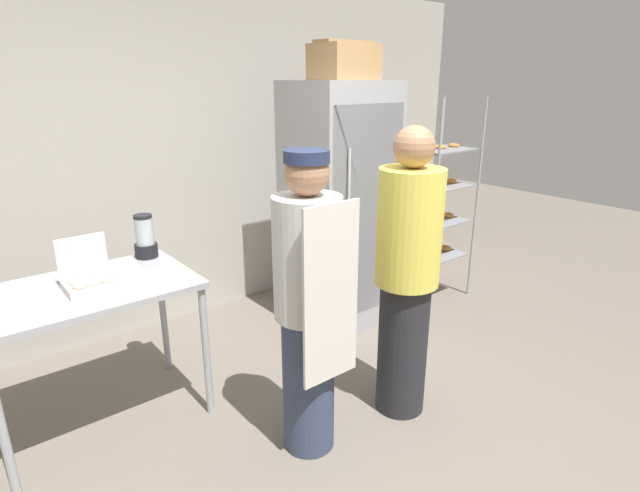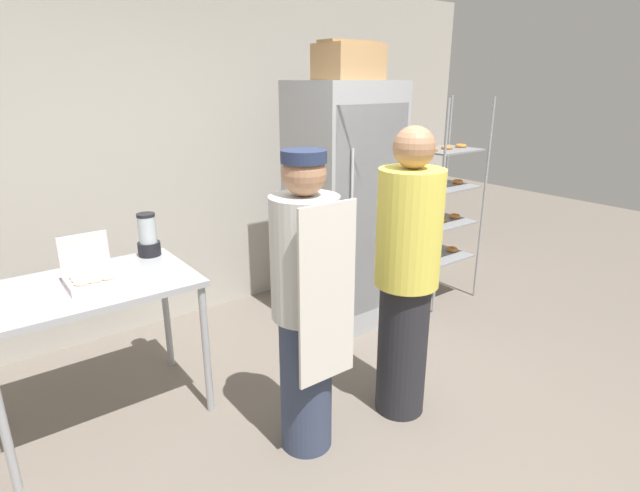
{
  "view_description": "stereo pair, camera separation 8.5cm",
  "coord_description": "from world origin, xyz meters",
  "px_view_note": "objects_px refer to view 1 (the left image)",
  "views": [
    {
      "loc": [
        -1.66,
        -1.47,
        1.96
      ],
      "look_at": [
        0.09,
        0.7,
        1.03
      ],
      "focal_mm": 28.0,
      "sensor_mm": 36.0,
      "label": 1
    },
    {
      "loc": [
        -1.59,
        -1.52,
        1.96
      ],
      "look_at": [
        0.09,
        0.7,
        1.03
      ],
      "focal_mm": 28.0,
      "sensor_mm": 36.0,
      "label": 2
    }
  ],
  "objects_px": {
    "cardboard_storage_box": "(344,61)",
    "person_customer": "(407,276)",
    "donut_box": "(90,281)",
    "refrigerator": "(339,209)",
    "baking_rack": "(436,203)",
    "person_baker": "(309,305)",
    "blender_pitcher": "(145,238)"
  },
  "relations": [
    {
      "from": "cardboard_storage_box",
      "to": "donut_box",
      "type": "bearing_deg",
      "value": -175.75
    },
    {
      "from": "cardboard_storage_box",
      "to": "person_baker",
      "type": "distance_m",
      "value": 1.96
    },
    {
      "from": "blender_pitcher",
      "to": "cardboard_storage_box",
      "type": "bearing_deg",
      "value": -6.54
    },
    {
      "from": "cardboard_storage_box",
      "to": "person_baker",
      "type": "relative_size",
      "value": 0.27
    },
    {
      "from": "refrigerator",
      "to": "donut_box",
      "type": "xyz_separation_m",
      "value": [
        -1.96,
        -0.19,
        -0.06
      ]
    },
    {
      "from": "baking_rack",
      "to": "donut_box",
      "type": "distance_m",
      "value": 2.99
    },
    {
      "from": "baking_rack",
      "to": "person_customer",
      "type": "xyz_separation_m",
      "value": [
        -1.52,
        -1.0,
        -0.01
      ]
    },
    {
      "from": "refrigerator",
      "to": "cardboard_storage_box",
      "type": "height_order",
      "value": "cardboard_storage_box"
    },
    {
      "from": "refrigerator",
      "to": "blender_pitcher",
      "type": "height_order",
      "value": "refrigerator"
    },
    {
      "from": "person_baker",
      "to": "person_customer",
      "type": "relative_size",
      "value": 0.95
    },
    {
      "from": "refrigerator",
      "to": "donut_box",
      "type": "distance_m",
      "value": 1.97
    },
    {
      "from": "person_baker",
      "to": "cardboard_storage_box",
      "type": "bearing_deg",
      "value": 42.37
    },
    {
      "from": "blender_pitcher",
      "to": "person_customer",
      "type": "xyz_separation_m",
      "value": [
        1.04,
        -1.29,
        -0.11
      ]
    },
    {
      "from": "cardboard_storage_box",
      "to": "refrigerator",
      "type": "bearing_deg",
      "value": 75.01
    },
    {
      "from": "person_baker",
      "to": "blender_pitcher",
      "type": "bearing_deg",
      "value": 107.94
    },
    {
      "from": "refrigerator",
      "to": "person_baker",
      "type": "bearing_deg",
      "value": -136.76
    },
    {
      "from": "cardboard_storage_box",
      "to": "person_customer",
      "type": "xyz_separation_m",
      "value": [
        -0.48,
        -1.12,
        -1.2
      ]
    },
    {
      "from": "cardboard_storage_box",
      "to": "baking_rack",
      "type": "bearing_deg",
      "value": -6.35
    },
    {
      "from": "baking_rack",
      "to": "person_baker",
      "type": "height_order",
      "value": "baking_rack"
    },
    {
      "from": "refrigerator",
      "to": "person_customer",
      "type": "relative_size",
      "value": 1.13
    },
    {
      "from": "blender_pitcher",
      "to": "person_customer",
      "type": "distance_m",
      "value": 1.66
    },
    {
      "from": "baking_rack",
      "to": "person_customer",
      "type": "relative_size",
      "value": 1.05
    },
    {
      "from": "baking_rack",
      "to": "donut_box",
      "type": "height_order",
      "value": "baking_rack"
    },
    {
      "from": "blender_pitcher",
      "to": "cardboard_storage_box",
      "type": "xyz_separation_m",
      "value": [
        1.52,
        -0.17,
        1.09
      ]
    },
    {
      "from": "baking_rack",
      "to": "person_customer",
      "type": "bearing_deg",
      "value": -146.6
    },
    {
      "from": "donut_box",
      "to": "person_customer",
      "type": "bearing_deg",
      "value": -33.4
    },
    {
      "from": "refrigerator",
      "to": "baking_rack",
      "type": "bearing_deg",
      "value": -8.76
    },
    {
      "from": "blender_pitcher",
      "to": "person_baker",
      "type": "distance_m",
      "value": 1.27
    },
    {
      "from": "refrigerator",
      "to": "baking_rack",
      "type": "height_order",
      "value": "refrigerator"
    },
    {
      "from": "donut_box",
      "to": "baking_rack",
      "type": "bearing_deg",
      "value": 0.56
    },
    {
      "from": "cardboard_storage_box",
      "to": "person_baker",
      "type": "height_order",
      "value": "cardboard_storage_box"
    },
    {
      "from": "baking_rack",
      "to": "person_baker",
      "type": "bearing_deg",
      "value": -157.14
    }
  ]
}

